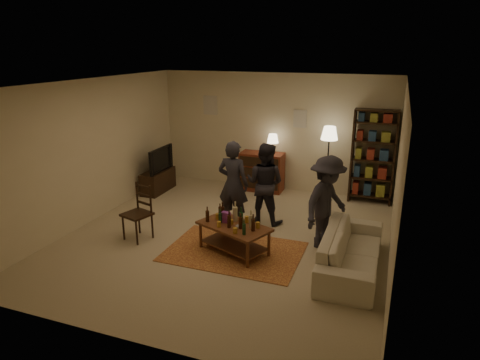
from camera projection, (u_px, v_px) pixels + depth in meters
The scene contains 13 objects.
floor at pixel (227, 237), 7.64m from camera, with size 6.00×6.00×0.00m, color #C6B793.
room_shell at pixel (248, 111), 9.98m from camera, with size 6.00×6.00×6.00m.
rug at pixel (234, 251), 7.09m from camera, with size 2.20×1.50×0.01m, color maroon.
coffee_table at pixel (234, 228), 6.98m from camera, with size 1.33×1.03×0.82m.
dining_chair at pixel (139, 210), 7.47m from camera, with size 0.54×0.54×1.00m.
tv_stand at pixel (158, 175), 9.94m from camera, with size 0.40×1.00×1.06m.
dresser at pixel (262, 171), 9.99m from camera, with size 1.00×0.50×1.36m.
bookshelf at pixel (373, 156), 9.08m from camera, with size 0.90×0.34×2.02m.
floor_lamp at pixel (329, 138), 9.05m from camera, with size 0.36×0.36×1.65m.
sofa at pixel (351, 251), 6.47m from camera, with size 2.08×0.81×0.61m, color beige.
person_left at pixel (233, 184), 7.91m from camera, with size 0.60×0.39×1.64m, color #24242B.
person_right at pixel (265, 183), 8.09m from camera, with size 0.76×0.59×1.56m, color #232229.
person_by_sofa at pixel (327, 203), 7.03m from camera, with size 1.03×0.59×1.59m, color #28272F.
Camera 1 is at (2.63, -6.47, 3.27)m, focal length 32.00 mm.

